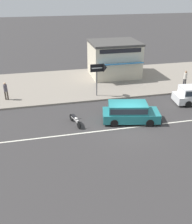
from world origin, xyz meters
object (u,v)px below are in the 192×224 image
Objects in this scene: arrow_signboard at (103,69)px; minivan_teal_0 at (129,112)px; motorcycle_2 at (75,120)px; pedestrian_mid_kerb at (6,90)px; pedestrian_by_shop at (185,77)px; shopfront_corner_warung at (114,59)px.

minivan_teal_0 is at bearing -81.94° from arrow_signboard.
minivan_teal_0 reaches higher than motorcycle_2.
pedestrian_mid_kerb is (-9.74, 6.37, 0.29)m from minivan_teal_0.
arrow_signboard is at bearing -5.98° from pedestrian_mid_kerb.
arrow_signboard is 1.86× the size of pedestrian_by_shop.
minivan_teal_0 is 10.05m from pedestrian_by_shop.
arrow_signboard reaches higher than pedestrian_mid_kerb.
arrow_signboard is 1.85× the size of pedestrian_mid_kerb.
arrow_signboard is (-0.77, 5.43, 1.92)m from minivan_teal_0.
shopfront_corner_warung is at bearing 64.11° from arrow_signboard.
shopfront_corner_warung is (6.29, 10.78, 1.68)m from motorcycle_2.
arrow_signboard is 9.09m from pedestrian_by_shop.
pedestrian_by_shop is at bearing -1.68° from pedestrian_mid_kerb.
pedestrian_mid_kerb reaches higher than motorcycle_2.
pedestrian_mid_kerb is at bearing 146.80° from minivan_teal_0.
pedestrian_mid_kerb is at bearing 174.02° from arrow_signboard.
arrow_signboard reaches higher than pedestrian_by_shop.
shopfront_corner_warung reaches higher than pedestrian_by_shop.
minivan_teal_0 is 4.30m from motorcycle_2.
minivan_teal_0 is at bearing -144.40° from pedestrian_by_shop.
pedestrian_mid_kerb reaches higher than minivan_teal_0.
minivan_teal_0 is 11.64m from pedestrian_mid_kerb.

